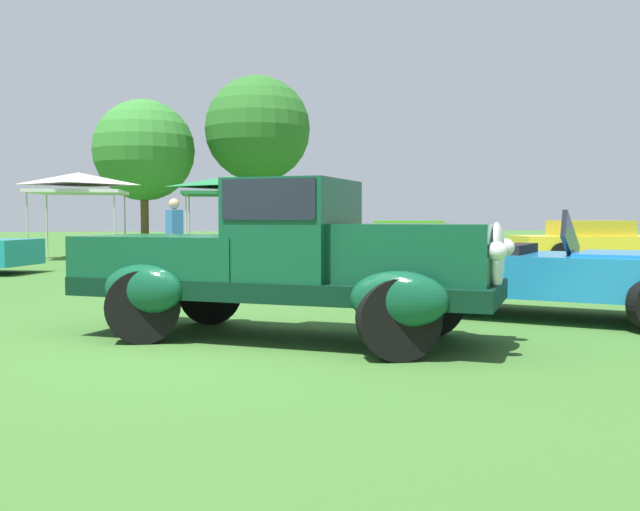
# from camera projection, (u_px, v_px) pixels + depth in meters

# --- Properties ---
(ground_plane) EXTENTS (120.00, 120.00, 0.00)m
(ground_plane) POSITION_uv_depth(u_px,v_px,m) (228.00, 344.00, 7.33)
(ground_plane) COLOR #386628
(feature_pickup_truck) EXTENTS (4.67, 3.41, 1.70)m
(feature_pickup_truck) POSITION_uv_depth(u_px,v_px,m) (287.00, 258.00, 7.57)
(feature_pickup_truck) COLOR black
(feature_pickup_truck) RESTS_ON ground_plane
(neighbor_convertible) EXTENTS (4.44, 3.89, 1.40)m
(neighbor_convertible) POSITION_uv_depth(u_px,v_px,m) (559.00, 274.00, 9.18)
(neighbor_convertible) COLOR #1E7AB7
(neighbor_convertible) RESTS_ON ground_plane
(show_car_lime) EXTENTS (4.47, 2.55, 1.22)m
(show_car_lime) POSITION_uv_depth(u_px,v_px,m) (413.00, 243.00, 19.32)
(show_car_lime) COLOR #60C62D
(show_car_lime) RESTS_ON ground_plane
(show_car_yellow) EXTENTS (4.53, 2.00, 1.22)m
(show_car_yellow) POSITION_uv_depth(u_px,v_px,m) (595.00, 243.00, 19.64)
(show_car_yellow) COLOR yellow
(show_car_yellow) RESTS_ON ground_plane
(spectator_between_cars) EXTENTS (0.38, 0.46, 1.69)m
(spectator_between_cars) POSITION_uv_depth(u_px,v_px,m) (174.00, 237.00, 14.51)
(spectator_between_cars) COLOR #9E998E
(spectator_between_cars) RESTS_ON ground_plane
(canopy_tent_left_field) EXTENTS (2.78, 2.78, 2.71)m
(canopy_tent_left_field) POSITION_uv_depth(u_px,v_px,m) (78.00, 182.00, 22.29)
(canopy_tent_left_field) COLOR #B7B7BC
(canopy_tent_left_field) RESTS_ON ground_plane
(canopy_tent_center_field) EXTENTS (3.30, 3.30, 2.71)m
(canopy_tent_center_field) POSITION_uv_depth(u_px,v_px,m) (232.00, 184.00, 24.09)
(canopy_tent_center_field) COLOR #B7B7BC
(canopy_tent_center_field) RESTS_ON ground_plane
(treeline_mid_left) EXTENTS (5.52, 5.52, 7.73)m
(treeline_mid_left) POSITION_uv_depth(u_px,v_px,m) (144.00, 151.00, 38.84)
(treeline_mid_left) COLOR brown
(treeline_mid_left) RESTS_ON ground_plane
(treeline_center) EXTENTS (5.83, 5.83, 9.11)m
(treeline_center) POSITION_uv_depth(u_px,v_px,m) (258.00, 129.00, 39.34)
(treeline_center) COLOR brown
(treeline_center) RESTS_ON ground_plane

